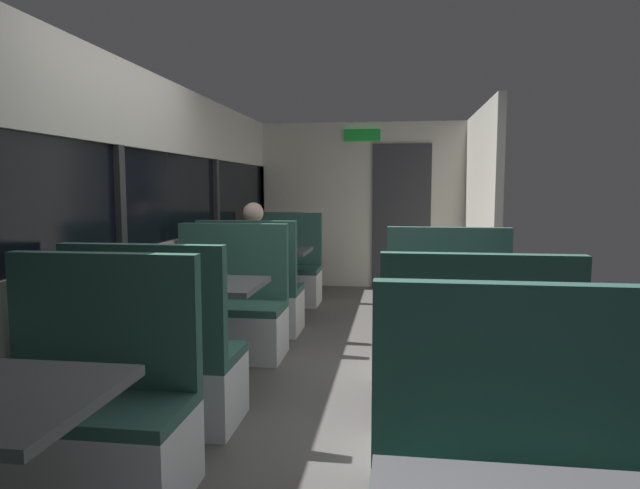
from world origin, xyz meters
The scene contains 16 objects.
ground_plane centered at (0.00, 0.00, -0.01)m, with size 3.30×9.20×0.02m, color #514F4C.
carriage_window_panel_left centered at (-1.45, 0.00, 1.11)m, with size 0.09×8.48×2.30m.
carriage_end_bulkhead centered at (0.06, 4.19, 1.14)m, with size 2.90×0.11×2.30m.
carriage_aisle_panel_right centered at (1.45, 3.00, 1.15)m, with size 0.08×2.40×2.30m, color beige.
bench_near_window_facing_entry centered at (-0.89, -1.39, 0.33)m, with size 0.95×0.50×1.10m.
dining_table_mid_window centered at (-0.89, 0.06, 0.64)m, with size 0.90×0.70×0.74m.
bench_mid_window_facing_end centered at (-0.89, -0.64, 0.33)m, with size 0.95×0.50×1.10m.
bench_mid_window_facing_entry centered at (-0.89, 0.76, 0.33)m, with size 0.95×0.50×1.10m.
dining_table_far_window centered at (-0.89, 2.21, 0.64)m, with size 0.90×0.70×0.74m.
bench_far_window_facing_end centered at (-0.89, 1.51, 0.33)m, with size 0.95×0.50×1.10m.
bench_far_window_facing_entry centered at (-0.89, 2.91, 0.33)m, with size 0.95×0.50×1.10m.
dining_table_rear_aisle centered at (0.89, -0.14, 0.64)m, with size 0.90×0.70×0.74m.
bench_rear_aisle_facing_end centered at (0.89, -0.84, 0.33)m, with size 0.95×0.50×1.10m.
bench_rear_aisle_facing_entry centered at (0.89, 0.56, 0.33)m, with size 0.95×0.50×1.10m.
seated_passenger centered at (-0.89, 1.58, 0.54)m, with size 0.47×0.55×1.26m.
coffee_cup_secondary centered at (-0.80, -0.02, 0.79)m, with size 0.07×0.07×0.09m.
Camera 1 is at (0.50, -3.70, 1.41)m, focal length 31.50 mm.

